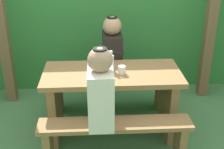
{
  "coord_description": "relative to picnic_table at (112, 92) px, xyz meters",
  "views": [
    {
      "loc": [
        -0.16,
        -2.83,
        2.02
      ],
      "look_at": [
        0.0,
        0.0,
        0.71
      ],
      "focal_mm": 49.26,
      "sensor_mm": 36.0,
      "label": 1
    }
  ],
  "objects": [
    {
      "name": "ground_plane",
      "position": [
        0.0,
        0.0,
        -0.5
      ],
      "size": [
        12.0,
        12.0,
        0.0
      ],
      "primitive_type": "plane",
      "color": "#437041"
    },
    {
      "name": "hedge_backdrop",
      "position": [
        0.0,
        1.64,
        0.43
      ],
      "size": [
        6.4,
        1.06,
        1.87
      ],
      "primitive_type": "cube",
      "color": "#2F7533",
      "rests_on": "ground_plane"
    },
    {
      "name": "pergola_post_left",
      "position": [
        -1.28,
        0.82,
        0.55
      ],
      "size": [
        0.12,
        0.12,
        2.11
      ],
      "primitive_type": "cube",
      "color": "brown",
      "rests_on": "ground_plane"
    },
    {
      "name": "pergola_post_right",
      "position": [
        1.28,
        0.82,
        0.55
      ],
      "size": [
        0.12,
        0.12,
        2.11
      ],
      "primitive_type": "cube",
      "color": "brown",
      "rests_on": "ground_plane"
    },
    {
      "name": "picnic_table",
      "position": [
        0.0,
        0.0,
        0.0
      ],
      "size": [
        1.4,
        0.64,
        0.74
      ],
      "color": "olive",
      "rests_on": "ground_plane"
    },
    {
      "name": "bench_near",
      "position": [
        0.0,
        -0.5,
        -0.17
      ],
      "size": [
        1.4,
        0.24,
        0.46
      ],
      "color": "olive",
      "rests_on": "ground_plane"
    },
    {
      "name": "bench_far",
      "position": [
        0.0,
        0.5,
        -0.17
      ],
      "size": [
        1.4,
        0.24,
        0.46
      ],
      "color": "olive",
      "rests_on": "ground_plane"
    },
    {
      "name": "person_white_shirt",
      "position": [
        -0.13,
        -0.5,
        0.29
      ],
      "size": [
        0.25,
        0.35,
        0.72
      ],
      "color": "silver",
      "rests_on": "bench_near"
    },
    {
      "name": "person_black_coat",
      "position": [
        0.03,
        0.5,
        0.29
      ],
      "size": [
        0.25,
        0.35,
        0.72
      ],
      "color": "black",
      "rests_on": "bench_far"
    },
    {
      "name": "drinking_glass",
      "position": [
        0.1,
        -0.05,
        0.28
      ],
      "size": [
        0.07,
        0.07,
        0.08
      ],
      "primitive_type": "cylinder",
      "color": "silver",
      "rests_on": "picnic_table"
    },
    {
      "name": "bottle_left",
      "position": [
        -0.01,
        0.04,
        0.32
      ],
      "size": [
        0.06,
        0.06,
        0.21
      ],
      "color": "silver",
      "rests_on": "picnic_table"
    },
    {
      "name": "bottle_right",
      "position": [
        -0.1,
        -0.03,
        0.33
      ],
      "size": [
        0.07,
        0.07,
        0.25
      ],
      "color": "silver",
      "rests_on": "picnic_table"
    }
  ]
}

